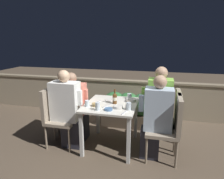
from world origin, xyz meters
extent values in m
plane|color=brown|center=(0.00, 0.00, 0.00)|extent=(16.00, 16.00, 0.00)
cube|color=gray|center=(0.00, 1.48, 0.40)|extent=(9.00, 0.14, 0.79)
cube|color=gray|center=(0.00, 1.48, 0.81)|extent=(9.00, 0.18, 0.04)
cube|color=silver|center=(0.00, 0.00, 0.73)|extent=(0.81, 0.91, 0.03)
cube|color=silver|center=(-0.36, -0.40, 0.36)|extent=(0.05, 0.05, 0.72)
cube|color=silver|center=(0.36, -0.40, 0.36)|extent=(0.05, 0.05, 0.72)
cube|color=silver|center=(-0.36, 0.40, 0.36)|extent=(0.05, 0.05, 0.72)
cube|color=silver|center=(0.36, 0.40, 0.36)|extent=(0.05, 0.05, 0.72)
cube|color=brown|center=(0.14, 0.87, 0.14)|extent=(1.04, 0.36, 0.28)
ellipsoid|color=#2D6633|center=(-0.14, 0.87, 0.48)|extent=(0.47, 0.47, 0.45)
ellipsoid|color=#2D6633|center=(0.14, 0.87, 0.48)|extent=(0.47, 0.47, 0.45)
ellipsoid|color=#2D6633|center=(0.43, 0.87, 0.48)|extent=(0.47, 0.47, 0.45)
cube|color=gray|center=(-0.80, -0.14, 0.44)|extent=(0.47, 0.47, 0.05)
cube|color=gray|center=(-1.01, -0.14, 0.72)|extent=(0.06, 0.47, 0.52)
cylinder|color=#7F705B|center=(-1.00, -0.34, 0.21)|extent=(0.03, 0.03, 0.41)
cylinder|color=#7F705B|center=(-0.59, -0.34, 0.21)|extent=(0.03, 0.03, 0.41)
cylinder|color=#7F705B|center=(-1.00, 0.07, 0.21)|extent=(0.03, 0.03, 0.41)
cylinder|color=#7F705B|center=(-0.59, 0.07, 0.21)|extent=(0.03, 0.03, 0.41)
cube|color=#282833|center=(-0.63, -0.14, 0.23)|extent=(0.31, 0.23, 0.46)
cube|color=white|center=(-0.73, -0.14, 0.78)|extent=(0.45, 0.26, 0.63)
cube|color=white|center=(-0.48, -0.14, 0.85)|extent=(0.07, 0.07, 0.24)
sphere|color=tan|center=(-0.73, -0.14, 1.19)|extent=(0.19, 0.19, 0.19)
cube|color=gray|center=(-0.81, 0.15, 0.44)|extent=(0.47, 0.47, 0.05)
cube|color=gray|center=(-1.02, 0.15, 0.72)|extent=(0.06, 0.47, 0.52)
cylinder|color=#7F705B|center=(-1.01, -0.05, 0.21)|extent=(0.03, 0.03, 0.41)
cylinder|color=#7F705B|center=(-0.60, -0.05, 0.21)|extent=(0.03, 0.03, 0.41)
cylinder|color=#7F705B|center=(-1.01, 0.35, 0.21)|extent=(0.03, 0.03, 0.41)
cylinder|color=#7F705B|center=(-0.60, 0.35, 0.21)|extent=(0.03, 0.03, 0.41)
cube|color=#282833|center=(-0.64, 0.15, 0.23)|extent=(0.32, 0.23, 0.46)
cube|color=#E07A66|center=(-0.74, 0.15, 0.73)|extent=(0.46, 0.26, 0.55)
cube|color=#E07A66|center=(-0.49, 0.15, 0.80)|extent=(0.07, 0.07, 0.24)
sphere|color=#99755B|center=(-0.74, 0.15, 1.10)|extent=(0.19, 0.19, 0.19)
cube|color=gray|center=(0.81, -0.15, 0.44)|extent=(0.47, 0.47, 0.05)
cube|color=gray|center=(1.02, -0.15, 0.72)|extent=(0.06, 0.47, 0.52)
cylinder|color=#7F705B|center=(0.61, -0.35, 0.21)|extent=(0.03, 0.03, 0.41)
cylinder|color=#7F705B|center=(1.02, -0.35, 0.21)|extent=(0.03, 0.03, 0.41)
cylinder|color=#7F705B|center=(0.61, 0.06, 0.21)|extent=(0.03, 0.03, 0.41)
cylinder|color=#7F705B|center=(1.02, 0.06, 0.21)|extent=(0.03, 0.03, 0.41)
cube|color=#282833|center=(0.64, -0.15, 0.23)|extent=(0.28, 0.23, 0.46)
cube|color=silver|center=(0.74, -0.15, 0.77)|extent=(0.40, 0.26, 0.62)
cube|color=silver|center=(0.49, -0.15, 0.84)|extent=(0.07, 0.07, 0.24)
sphere|color=tan|center=(0.74, -0.15, 1.17)|extent=(0.19, 0.19, 0.19)
cube|color=gray|center=(0.82, 0.14, 0.44)|extent=(0.47, 0.47, 0.05)
cube|color=gray|center=(1.03, 0.14, 0.72)|extent=(0.06, 0.47, 0.52)
cylinder|color=#7F705B|center=(0.62, -0.07, 0.21)|extent=(0.03, 0.03, 0.41)
cylinder|color=#7F705B|center=(1.03, -0.07, 0.21)|extent=(0.03, 0.03, 0.41)
cylinder|color=#7F705B|center=(0.62, 0.34, 0.21)|extent=(0.03, 0.03, 0.41)
cylinder|color=#7F705B|center=(1.03, 0.34, 0.21)|extent=(0.03, 0.03, 0.41)
cube|color=#282833|center=(0.65, 0.14, 0.23)|extent=(0.26, 0.23, 0.46)
cube|color=#8CCC4C|center=(0.75, 0.14, 0.81)|extent=(0.37, 0.26, 0.70)
cube|color=#8CCC4C|center=(0.50, 0.14, 0.89)|extent=(0.07, 0.07, 0.24)
sphere|color=tan|center=(0.75, 0.14, 1.25)|extent=(0.19, 0.19, 0.19)
cylinder|color=brown|center=(0.05, 0.03, 0.82)|extent=(0.07, 0.07, 0.15)
cylinder|color=beige|center=(0.05, 0.03, 0.83)|extent=(0.07, 0.07, 0.05)
cone|color=brown|center=(0.05, 0.03, 0.91)|extent=(0.07, 0.07, 0.03)
cylinder|color=brown|center=(0.05, 0.03, 0.95)|extent=(0.03, 0.03, 0.06)
cylinder|color=silver|center=(-0.05, 0.19, 0.75)|extent=(0.19, 0.19, 0.01)
cylinder|color=#4C709E|center=(0.03, -0.29, 0.76)|extent=(0.12, 0.12, 0.03)
torus|color=#4C709E|center=(0.03, -0.29, 0.77)|extent=(0.12, 0.12, 0.01)
cylinder|color=beige|center=(0.15, -0.16, 0.76)|extent=(0.15, 0.15, 0.04)
torus|color=beige|center=(0.15, -0.16, 0.78)|extent=(0.15, 0.15, 0.01)
cylinder|color=tan|center=(-0.20, -0.16, 0.77)|extent=(0.12, 0.12, 0.05)
torus|color=tan|center=(-0.20, -0.16, 0.79)|extent=(0.12, 0.12, 0.01)
cylinder|color=beige|center=(0.30, 0.20, 0.77)|extent=(0.17, 0.17, 0.05)
torus|color=beige|center=(0.30, 0.20, 0.79)|extent=(0.17, 0.17, 0.01)
cylinder|color=silver|center=(0.24, 0.35, 0.79)|extent=(0.07, 0.07, 0.09)
cylinder|color=silver|center=(-0.32, -0.21, 0.79)|extent=(0.07, 0.07, 0.10)
cylinder|color=silver|center=(0.32, -0.20, 0.80)|extent=(0.07, 0.07, 0.11)
cylinder|color=silver|center=(-0.12, -0.33, 0.80)|extent=(0.07, 0.07, 0.12)
cube|color=silver|center=(-0.24, 0.03, 0.75)|extent=(0.09, 0.16, 0.01)
cube|color=silver|center=(-0.03, -0.12, 0.75)|extent=(0.10, 0.16, 0.01)
cube|color=silver|center=(0.28, -0.34, 0.75)|extent=(0.07, 0.17, 0.01)
cylinder|color=brown|center=(-1.04, 0.76, 0.12)|extent=(0.26, 0.26, 0.24)
cylinder|color=#47331E|center=(-1.04, 0.76, 0.34)|extent=(0.03, 0.03, 0.21)
ellipsoid|color=#2D6633|center=(-1.04, 0.76, 0.59)|extent=(0.36, 0.36, 0.33)
camera|label=1|loc=(0.73, -2.93, 1.76)|focal=32.00mm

